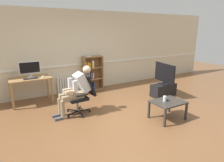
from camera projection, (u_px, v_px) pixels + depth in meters
name	position (u px, v px, depth m)	size (l,w,h in m)	color
ground_plane	(124.00, 117.00, 4.72)	(18.00, 18.00, 0.00)	brown
back_wall	(81.00, 51.00, 6.57)	(12.00, 0.13, 2.70)	beige
computer_desk	(30.00, 82.00, 5.47)	(1.11, 0.63, 0.76)	#9E7547
imac_monitor	(30.00, 68.00, 5.45)	(0.57, 0.14, 0.45)	silver
keyboard	(31.00, 79.00, 5.32)	(0.39, 0.12, 0.02)	black
computer_mouse	(43.00, 77.00, 5.50)	(0.06, 0.10, 0.03)	white
bookshelf	(91.00, 74.00, 6.73)	(0.69, 0.29, 1.22)	olive
radiator	(68.00, 85.00, 6.47)	(0.70, 0.08, 0.55)	white
office_chair	(82.00, 93.00, 4.88)	(0.76, 0.62, 0.98)	black
person_seated	(76.00, 89.00, 4.76)	(1.02, 0.40, 1.21)	#937F60
tv_stand	(163.00, 90.00, 6.20)	(0.82, 0.37, 0.39)	black
tv_screen	(164.00, 73.00, 6.06)	(0.25, 0.96, 0.66)	black
coffee_table	(168.00, 104.00, 4.55)	(0.75, 0.58, 0.44)	#332D28
drinking_glass	(165.00, 99.00, 4.51)	(0.08, 0.08, 0.13)	silver
spare_remote	(165.00, 100.00, 4.61)	(0.04, 0.15, 0.02)	black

